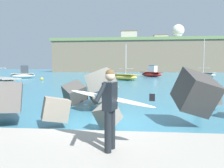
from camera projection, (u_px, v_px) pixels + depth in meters
The scene contains 13 objects.
ground_plane at pixel (103, 122), 7.91m from camera, with size 400.00×400.00×0.00m, color teal.
breakwater_jetty at pixel (65, 92), 9.65m from camera, with size 28.89×6.44×2.09m.
surfer_with_board at pixel (110, 103), 4.65m from camera, with size 2.11×1.40×1.78m.
boat_near_left at pixel (1, 83), 19.82m from camera, with size 5.30×4.44×5.88m.
boat_near_centre at pixel (205, 74), 42.72m from camera, with size 4.45×4.26×7.77m.
boat_mid_left at pixel (124, 77), 33.62m from camera, with size 5.26×5.17×5.64m.
boat_mid_centre at pixel (152, 73), 44.46m from camera, with size 4.94×4.80×2.45m.
boat_mid_right at pixel (23, 74), 39.14m from camera, with size 4.60×3.29×2.43m.
mooring_buoy_inner at pixel (42, 79), 33.07m from camera, with size 0.44×0.44×0.44m.
headland_bluff at pixel (145, 57), 103.18m from camera, with size 80.14×41.86×13.88m.
radar_dome at pixel (178, 34), 106.50m from camera, with size 6.21×6.21×9.65m.
station_building_west at pixel (129, 38), 108.26m from camera, with size 8.35×6.81×6.46m.
station_building_central at pixel (161, 39), 104.16m from camera, with size 6.84×5.37×3.95m.
Camera 1 is at (1.07, -7.70, 2.06)m, focal length 33.84 mm.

